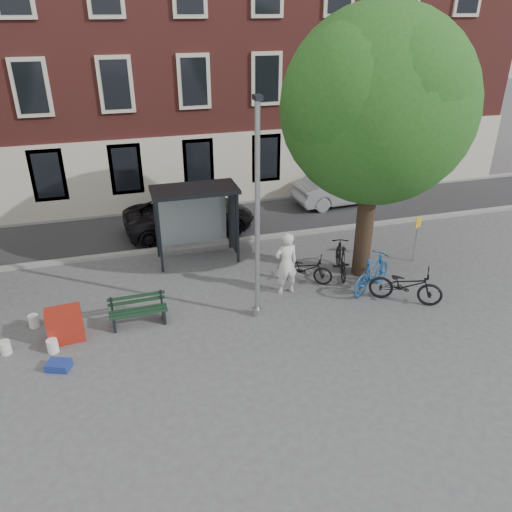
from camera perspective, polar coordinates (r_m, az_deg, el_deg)
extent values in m
plane|color=#4C4C4F|center=(14.45, 0.14, -6.76)|extent=(90.00, 90.00, 0.00)
cube|color=#28282B|center=(20.49, -5.35, 3.68)|extent=(40.00, 4.00, 0.01)
cube|color=gray|center=(18.68, -4.15, 1.55)|extent=(40.00, 0.25, 0.12)
cube|color=gray|center=(22.30, -6.37, 5.73)|extent=(40.00, 0.25, 0.12)
cube|color=brown|center=(24.84, -9.07, 24.13)|extent=(30.00, 8.00, 14.00)
cylinder|color=#9EA0A3|center=(13.05, 0.16, 4.31)|extent=(0.14, 0.14, 6.00)
cylinder|color=#9EA0A3|center=(14.39, 0.14, -6.36)|extent=(0.28, 0.28, 0.24)
cube|color=#1E2328|center=(12.22, 0.18, 17.67)|extent=(0.18, 0.35, 0.12)
cylinder|color=black|center=(16.27, 12.31, 3.39)|extent=(0.56, 0.56, 3.40)
sphere|color=#225319|center=(15.24, 13.69, 16.27)|extent=(5.60, 5.60, 5.60)
sphere|color=#225319|center=(15.96, 16.15, 18.26)|extent=(3.92, 3.92, 3.92)
sphere|color=#225319|center=(14.56, 11.52, 17.22)|extent=(4.20, 4.20, 4.20)
sphere|color=#225319|center=(14.48, 16.45, 17.87)|extent=(3.64, 3.64, 3.64)
cube|color=#1E2328|center=(16.45, -10.93, 2.07)|extent=(0.08, 0.08, 2.50)
cube|color=#1E2328|center=(16.82, -2.11, 3.13)|extent=(0.08, 0.08, 2.50)
cube|color=#1E2328|center=(17.55, -11.36, 3.63)|extent=(0.08, 0.08, 2.50)
cube|color=#1E2328|center=(17.90, -3.06, 4.59)|extent=(0.08, 0.08, 2.50)
cube|color=#1E2328|center=(16.66, -7.08, 7.54)|extent=(2.85, 1.45, 0.12)
cube|color=#8C999E|center=(17.63, -7.20, 4.50)|extent=(2.34, 0.04, 2.00)
cube|color=#1E2328|center=(17.31, -2.61, 4.26)|extent=(0.12, 1.14, 2.12)
cube|color=#D84C19|center=(17.33, -2.38, 4.29)|extent=(0.02, 0.90, 1.62)
imported|color=silver|center=(15.09, 3.46, -0.86)|extent=(0.76, 0.53, 2.00)
cube|color=#1E2328|center=(14.33, -15.92, -7.28)|extent=(0.08, 0.50, 0.41)
cube|color=#1E2328|center=(14.36, -10.52, -6.54)|extent=(0.08, 0.50, 0.41)
cube|color=#15301D|center=(14.07, -13.24, -6.52)|extent=(1.58, 0.14, 0.04)
cube|color=#15301D|center=(14.21, -13.30, -6.17)|extent=(1.58, 0.14, 0.04)
cube|color=#15301D|center=(14.35, -13.36, -5.83)|extent=(1.58, 0.14, 0.04)
cube|color=#15301D|center=(14.33, -13.47, -5.04)|extent=(1.58, 0.08, 0.09)
cube|color=#15301D|center=(14.25, -13.54, -4.48)|extent=(1.58, 0.08, 0.09)
imported|color=black|center=(15.97, 5.59, -1.45)|extent=(1.85, 1.49, 0.94)
imported|color=#184C89|center=(15.81, 13.14, -1.86)|extent=(1.99, 1.52, 1.19)
imported|color=black|center=(15.45, 16.75, -3.20)|extent=(2.19, 1.80, 1.12)
imported|color=black|center=(16.54, 9.69, -0.32)|extent=(1.02, 1.95, 1.13)
imported|color=black|center=(19.57, -7.58, 4.62)|extent=(5.17, 2.67, 1.39)
imported|color=#929599|center=(22.69, 9.86, 7.64)|extent=(4.48, 1.86, 1.44)
cube|color=maroon|center=(14.17, -20.99, -7.35)|extent=(0.95, 0.68, 0.90)
cube|color=navy|center=(13.37, -21.62, -11.55)|extent=(0.66, 0.57, 0.20)
cylinder|color=silver|center=(14.40, -26.73, -9.32)|extent=(0.36, 0.36, 0.36)
cylinder|color=silver|center=(15.17, -24.05, -6.80)|extent=(0.31, 0.31, 0.36)
cylinder|color=white|center=(13.96, -22.22, -9.50)|extent=(0.36, 0.36, 0.36)
cylinder|color=#9EA0A3|center=(17.92, 17.78, 1.74)|extent=(0.04, 0.04, 1.59)
cube|color=gold|center=(17.66, 18.08, 3.69)|extent=(0.27, 0.13, 0.37)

